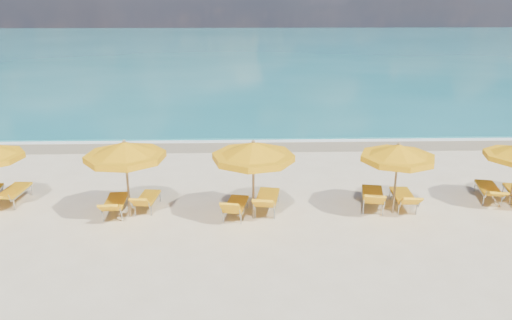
{
  "coord_description": "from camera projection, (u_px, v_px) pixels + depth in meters",
  "views": [
    {
      "loc": [
        -0.46,
        -14.4,
        6.5
      ],
      "look_at": [
        0.0,
        1.5,
        1.2
      ],
      "focal_mm": 35.0,
      "sensor_mm": 36.0,
      "label": 1
    }
  ],
  "objects": [
    {
      "name": "ground_plane",
      "position": [
        257.0,
        211.0,
        15.72
      ],
      "size": [
        120.0,
        120.0,
        0.0
      ],
      "primitive_type": "plane",
      "color": "beige"
    },
    {
      "name": "ocean",
      "position": [
        245.0,
        50.0,
        61.24
      ],
      "size": [
        120.0,
        80.0,
        0.3
      ],
      "primitive_type": "cube",
      "color": "#15717A",
      "rests_on": "ground"
    },
    {
      "name": "wet_sand_band",
      "position": [
        252.0,
        144.0,
        22.74
      ],
      "size": [
        120.0,
        2.6,
        0.01
      ],
      "primitive_type": "cube",
      "color": "tan",
      "rests_on": "ground"
    },
    {
      "name": "foam_line",
      "position": [
        252.0,
        139.0,
        23.5
      ],
      "size": [
        120.0,
        1.2,
        0.03
      ],
      "primitive_type": "cube",
      "color": "white",
      "rests_on": "ground"
    },
    {
      "name": "whitecap_near",
      "position": [
        155.0,
        102.0,
        31.68
      ],
      "size": [
        14.0,
        0.36,
        0.05
      ],
      "primitive_type": "cube",
      "color": "white",
      "rests_on": "ground"
    },
    {
      "name": "whitecap_far",
      "position": [
        350.0,
        82.0,
        38.7
      ],
      "size": [
        18.0,
        0.3,
        0.05
      ],
      "primitive_type": "cube",
      "color": "white",
      "rests_on": "ground"
    },
    {
      "name": "umbrella_3",
      "position": [
        125.0,
        151.0,
        14.71
      ],
      "size": [
        2.95,
        2.95,
        2.45
      ],
      "rotation": [
        0.0,
        0.0,
        0.26
      ],
      "color": "#9C7C4E",
      "rests_on": "ground"
    },
    {
      "name": "umbrella_4",
      "position": [
        253.0,
        152.0,
        14.55
      ],
      "size": [
        2.78,
        2.78,
        2.49
      ],
      "rotation": [
        0.0,
        0.0,
        -0.14
      ],
      "color": "#9C7C4E",
      "rests_on": "ground"
    },
    {
      "name": "umbrella_5",
      "position": [
        398.0,
        153.0,
        14.96
      ],
      "size": [
        2.33,
        2.33,
        2.3
      ],
      "rotation": [
        0.0,
        0.0,
        0.02
      ],
      "color": "#9C7C4E",
      "rests_on": "ground"
    },
    {
      "name": "lounger_2_right",
      "position": [
        14.0,
        196.0,
        16.3
      ],
      "size": [
        0.72,
        1.98,
        0.72
      ],
      "rotation": [
        0.0,
        0.0,
        -0.05
      ],
      "color": "#A5A8AD",
      "rests_on": "ground"
    },
    {
      "name": "lounger_3_left",
      "position": [
        116.0,
        207.0,
        15.48
      ],
      "size": [
        0.71,
        1.89,
        0.79
      ],
      "rotation": [
        0.0,
        0.0,
        0.06
      ],
      "color": "#A5A8AD",
      "rests_on": "ground"
    },
    {
      "name": "lounger_3_right",
      "position": [
        148.0,
        203.0,
        15.83
      ],
      "size": [
        0.71,
        1.71,
        0.77
      ],
      "rotation": [
        0.0,
        0.0,
        -0.1
      ],
      "color": "#A5A8AD",
      "rests_on": "ground"
    },
    {
      "name": "lounger_4_left",
      "position": [
        236.0,
        209.0,
        15.31
      ],
      "size": [
        0.9,
        1.79,
        0.85
      ],
      "rotation": [
        0.0,
        0.0,
        -0.19
      ],
      "color": "#A5A8AD",
      "rests_on": "ground"
    },
    {
      "name": "lounger_4_right",
      "position": [
        267.0,
        203.0,
        15.7
      ],
      "size": [
        0.98,
        2.08,
        0.87
      ],
      "rotation": [
        0.0,
        0.0,
        -0.17
      ],
      "color": "#A5A8AD",
      "rests_on": "ground"
    },
    {
      "name": "lounger_5_left",
      "position": [
        372.0,
        200.0,
        15.95
      ],
      "size": [
        1.04,
        2.06,
        0.89
      ],
      "rotation": [
        0.0,
        0.0,
        -0.2
      ],
      "color": "#A5A8AD",
      "rests_on": "ground"
    },
    {
      "name": "lounger_5_right",
      "position": [
        403.0,
        201.0,
        15.92
      ],
      "size": [
        0.73,
        1.88,
        0.8
      ],
      "rotation": [
        0.0,
        0.0,
        -0.07
      ],
      "color": "#A5A8AD",
      "rests_on": "ground"
    },
    {
      "name": "lounger_6_left",
      "position": [
        488.0,
        193.0,
        16.57
      ],
      "size": [
        0.97,
        1.96,
        0.72
      ],
      "rotation": [
        0.0,
        0.0,
        -0.2
      ],
      "color": "#A5A8AD",
      "rests_on": "ground"
    }
  ]
}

